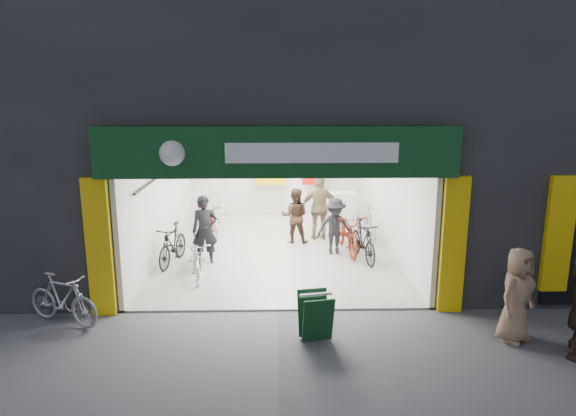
{
  "coord_description": "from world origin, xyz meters",
  "views": [
    {
      "loc": [
        -0.03,
        -9.06,
        4.11
      ],
      "look_at": [
        0.23,
        1.5,
        1.67
      ],
      "focal_mm": 32.0,
      "sensor_mm": 36.0,
      "label": 1
    }
  ],
  "objects_px": {
    "bike_right_front": "(363,241)",
    "sandwich_board": "(315,315)",
    "parked_bike": "(63,299)",
    "pedestrian_near": "(517,295)",
    "bike_left_front": "(197,258)"
  },
  "relations": [
    {
      "from": "pedestrian_near",
      "to": "sandwich_board",
      "type": "distance_m",
      "value": 3.34
    },
    {
      "from": "bike_right_front",
      "to": "pedestrian_near",
      "type": "distance_m",
      "value": 4.55
    },
    {
      "from": "parked_bike",
      "to": "sandwich_board",
      "type": "xyz_separation_m",
      "value": [
        4.46,
        -0.72,
        -0.03
      ]
    },
    {
      "from": "parked_bike",
      "to": "sandwich_board",
      "type": "distance_m",
      "value": 4.52
    },
    {
      "from": "pedestrian_near",
      "to": "sandwich_board",
      "type": "height_order",
      "value": "pedestrian_near"
    },
    {
      "from": "bike_right_front",
      "to": "sandwich_board",
      "type": "xyz_separation_m",
      "value": [
        -1.47,
        -4.05,
        -0.07
      ]
    },
    {
      "from": "bike_right_front",
      "to": "parked_bike",
      "type": "bearing_deg",
      "value": -160.38
    },
    {
      "from": "bike_right_front",
      "to": "sandwich_board",
      "type": "height_order",
      "value": "bike_right_front"
    },
    {
      "from": "bike_left_front",
      "to": "bike_right_front",
      "type": "height_order",
      "value": "bike_right_front"
    },
    {
      "from": "bike_left_front",
      "to": "parked_bike",
      "type": "relative_size",
      "value": 1.06
    },
    {
      "from": "pedestrian_near",
      "to": "bike_left_front",
      "type": "bearing_deg",
      "value": 115.68
    },
    {
      "from": "parked_bike",
      "to": "sandwich_board",
      "type": "bearing_deg",
      "value": -74.34
    },
    {
      "from": "bike_right_front",
      "to": "pedestrian_near",
      "type": "bearing_deg",
      "value": -75.77
    },
    {
      "from": "bike_left_front",
      "to": "sandwich_board",
      "type": "bearing_deg",
      "value": -62.41
    },
    {
      "from": "bike_right_front",
      "to": "sandwich_board",
      "type": "distance_m",
      "value": 4.31
    }
  ]
}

